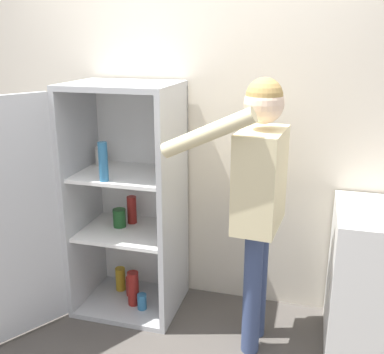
% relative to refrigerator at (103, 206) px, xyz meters
% --- Properties ---
extents(wall_back, '(7.00, 0.06, 2.55)m').
position_rel_refrigerator_xyz_m(wall_back, '(0.51, 0.42, 0.50)').
color(wall_back, beige).
rests_on(wall_back, ground_plane).
extents(refrigerator, '(1.10, 1.16, 1.58)m').
position_rel_refrigerator_xyz_m(refrigerator, '(0.00, 0.00, 0.00)').
color(refrigerator, '#B7BABC').
rests_on(refrigerator, ground_plane).
extents(person, '(0.66, 0.56, 1.65)m').
position_rel_refrigerator_xyz_m(person, '(1.03, -0.10, 0.27)').
color(person, '#384770').
rests_on(person, ground_plane).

